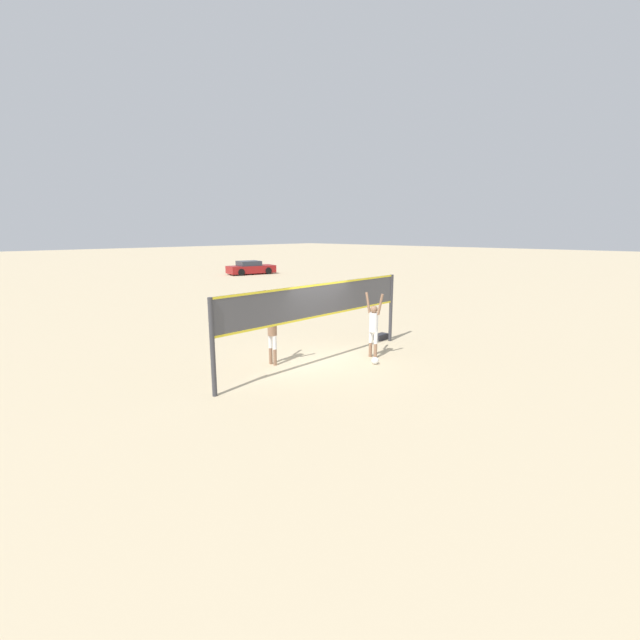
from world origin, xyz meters
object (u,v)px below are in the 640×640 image
object	(u,v)px
volleyball_net	(320,307)
gear_bag	(381,337)
volleyball	(375,361)
parked_car_near	(251,268)
player_blocker	(272,326)
player_spiker	(374,324)

from	to	relation	value
volleyball_net	gear_bag	bearing A→B (deg)	5.62
volleyball	parked_car_near	size ratio (longest dim) A/B	0.05
volleyball_net	volleyball	size ratio (longest dim) A/B	34.60
volleyball_net	player_blocker	distance (m)	1.55
volleyball	gear_bag	distance (m)	3.16
volleyball	gear_bag	bearing A→B (deg)	32.29
volleyball_net	player_blocker	xyz separation A→B (m)	(-1.12, 0.92, -0.55)
player_blocker	parked_car_near	xyz separation A→B (m)	(17.01, 23.41, -0.62)
gear_bag	volleyball	bearing A→B (deg)	-147.71
gear_bag	player_spiker	bearing A→B (deg)	-150.67
player_blocker	gear_bag	bearing A→B (deg)	83.51
player_spiker	volleyball	bearing A→B (deg)	132.11
player_blocker	gear_bag	world-z (taller)	player_blocker
volleyball_net	gear_bag	xyz separation A→B (m)	(3.74, 0.37, -1.65)
volleyball	parked_car_near	xyz separation A→B (m)	(14.82, 25.65, 0.47)
player_spiker	player_blocker	world-z (taller)	player_blocker
gear_bag	parked_car_near	bearing A→B (deg)	63.11
gear_bag	volleyball_net	bearing A→B (deg)	-174.38
gear_bag	parked_car_near	world-z (taller)	parked_car_near
volleyball_net	player_spiker	distance (m)	1.93
volleyball	volleyball_net	bearing A→B (deg)	128.93
parked_car_near	volleyball_net	bearing A→B (deg)	-109.53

